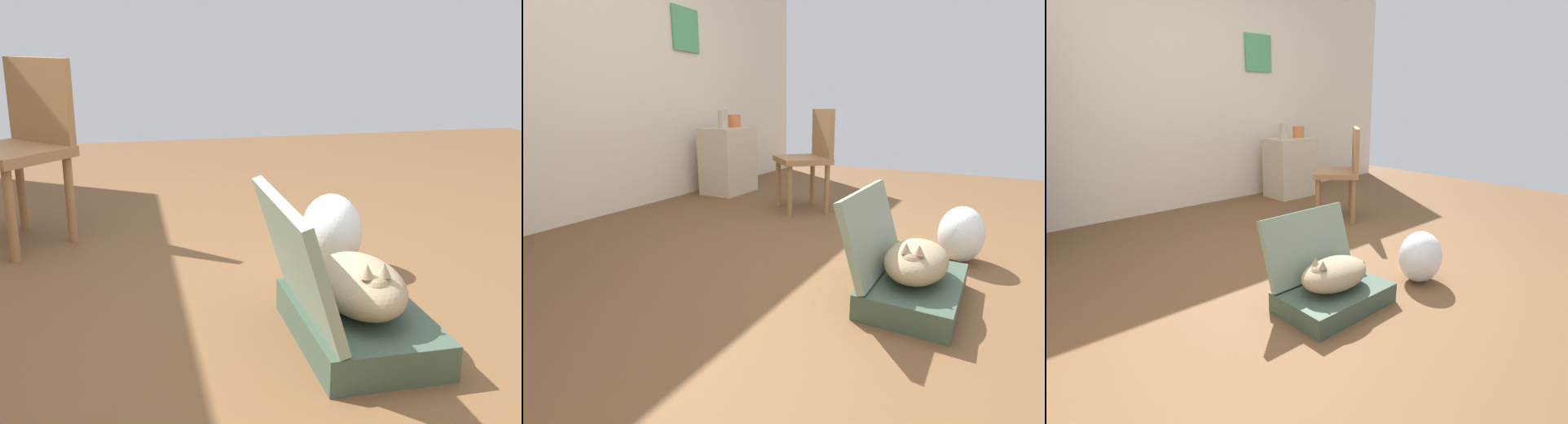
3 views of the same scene
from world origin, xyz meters
The scene contains 6 objects.
ground_plane centered at (0.00, 0.00, 0.00)m, with size 7.68×7.68×0.00m, color brown.
suitcase_base centered at (-0.33, -0.45, 0.06)m, with size 0.63×0.41×0.12m, color #384C3D.
suitcase_lid centered at (-0.33, -0.23, 0.32)m, with size 0.63×0.41×0.04m, color gray.
cat centered at (-0.34, -0.45, 0.21)m, with size 0.52×0.28×0.21m.
plastic_bag_white centered at (0.33, -0.58, 0.17)m, with size 0.30×0.26×0.33m, color silver.
chair centered at (1.02, 0.76, 0.50)m, with size 0.63×0.63×0.89m.
Camera 1 is at (-2.10, 0.28, 1.01)m, focal length 42.51 mm.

